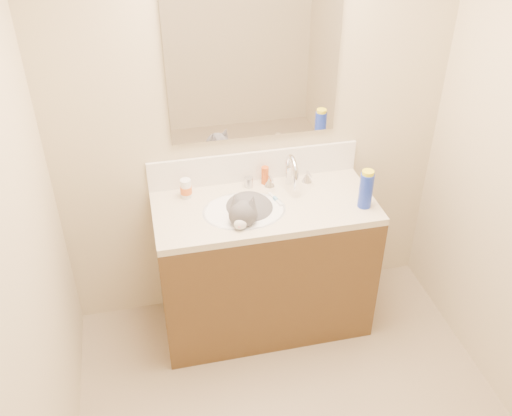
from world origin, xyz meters
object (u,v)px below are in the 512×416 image
cat (249,214)px  silver_jar (249,182)px  spray_can (366,190)px  faucet (291,174)px  vanity_cabinet (264,268)px  pill_bottle (186,188)px  basin (244,221)px  amber_bottle (265,175)px

cat → silver_jar: (0.05, 0.23, 0.06)m
silver_jar → spray_can: spray_can is taller
faucet → silver_jar: (-0.23, 0.06, -0.06)m
cat → silver_jar: bearing=102.6°
vanity_cabinet → pill_bottle: bearing=157.2°
basin → pill_bottle: size_ratio=4.14×
basin → faucet: bearing=29.1°
cat → pill_bottle: cat is taller
basin → amber_bottle: amber_bottle is taller
vanity_cabinet → cat: size_ratio=2.77×
basin → pill_bottle: (-0.28, 0.20, 0.12)m
basin → silver_jar: bearing=72.3°
basin → cat: 0.05m
vanity_cabinet → amber_bottle: amber_bottle is taller
vanity_cabinet → amber_bottle: size_ratio=11.45×
cat → amber_bottle: 0.29m
spray_can → amber_bottle: bearing=143.6°
vanity_cabinet → silver_jar: 0.52m
vanity_cabinet → pill_bottle: pill_bottle is taller
silver_jar → vanity_cabinet: bearing=-76.7°
cat → spray_can: (0.61, -0.10, 0.13)m
basin → pill_bottle: 0.37m
silver_jar → basin: bearing=-107.7°
faucet → silver_jar: 0.24m
spray_can → basin: bearing=171.0°
pill_bottle → spray_can: size_ratio=0.55×
vanity_cabinet → spray_can: 0.76m
spray_can → silver_jar: bearing=149.7°
vanity_cabinet → cat: bearing=-164.0°
vanity_cabinet → cat: (-0.10, -0.03, 0.42)m
faucet → pill_bottle: (-0.58, 0.03, -0.03)m
faucet → spray_can: bearing=-38.6°
spray_can → faucet: bearing=141.4°
basin → spray_can: (0.64, -0.10, 0.17)m
pill_bottle → amber_bottle: bearing=5.4°
faucet → amber_bottle: 0.15m
faucet → spray_can: 0.43m
pill_bottle → spray_can: bearing=-18.1°
cat → spray_can: spray_can is taller
cat → amber_bottle: cat is taller
vanity_cabinet → spray_can: bearing=-14.2°
vanity_cabinet → silver_jar: bearing=103.3°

